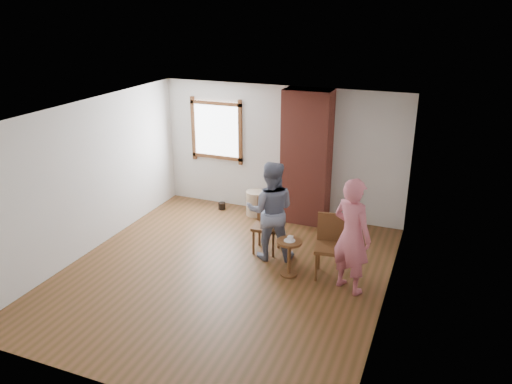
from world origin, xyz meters
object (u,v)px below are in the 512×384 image
dining_chair_left (268,222)px  man (271,211)px  dining_chair_right (331,242)px  person_pink (352,236)px  stoneware_crock (256,203)px  side_table (289,252)px

dining_chair_left → man: 0.43m
dining_chair_left → dining_chair_right: (1.22, -0.43, 0.04)m
dining_chair_left → person_pink: person_pink is taller
stoneware_crock → side_table: (1.39, -2.05, 0.15)m
side_table → man: bearing=136.5°
dining_chair_left → man: bearing=-64.0°
person_pink → stoneware_crock: bearing=-14.6°
side_table → person_pink: person_pink is taller
person_pink → man: bearing=7.5°
dining_chair_left → man: man is taller
person_pink → dining_chair_right: bearing=-14.6°
dining_chair_left → dining_chair_right: bearing=-23.8°
man → person_pink: size_ratio=0.96×
dining_chair_right → man: 1.13m
man → person_pink: 1.54m
dining_chair_right → man: bearing=161.3°
dining_chair_right → person_pink: (0.37, -0.34, 0.33)m
stoneware_crock → man: 1.92m
man → person_pink: (1.45, -0.52, 0.04)m
stoneware_crock → man: bearing=-60.5°
stoneware_crock → dining_chair_left: dining_chair_left is taller
side_table → dining_chair_right: bearing=24.6°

